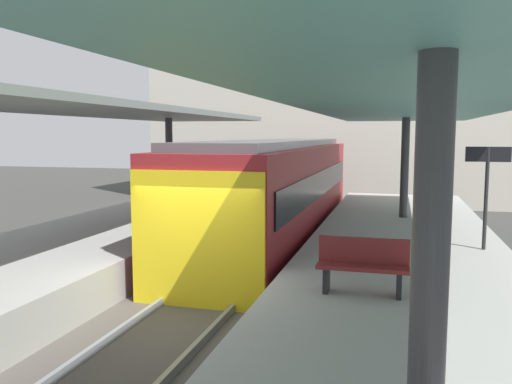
{
  "coord_description": "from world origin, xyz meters",
  "views": [
    {
      "loc": [
        3.57,
        -8.34,
        3.46
      ],
      "look_at": [
        -0.33,
        6.01,
        1.82
      ],
      "focal_mm": 36.46,
      "sensor_mm": 36.0,
      "label": 1
    }
  ],
  "objects_px": {
    "platform_sign": "(487,174)",
    "commuter_train": "(277,191)",
    "platform_bench": "(363,264)",
    "passenger_near_bench": "(169,195)"
  },
  "relations": [
    {
      "from": "commuter_train",
      "to": "platform_sign",
      "type": "bearing_deg",
      "value": -34.79
    },
    {
      "from": "platform_bench",
      "to": "passenger_near_bench",
      "type": "relative_size",
      "value": 0.86
    },
    {
      "from": "commuter_train",
      "to": "platform_bench",
      "type": "xyz_separation_m",
      "value": [
        3.11,
        -7.63,
        -0.26
      ]
    },
    {
      "from": "platform_bench",
      "to": "commuter_train",
      "type": "bearing_deg",
      "value": 112.16
    },
    {
      "from": "platform_sign",
      "to": "commuter_train",
      "type": "bearing_deg",
      "value": 145.21
    },
    {
      "from": "platform_sign",
      "to": "platform_bench",
      "type": "bearing_deg",
      "value": -121.08
    },
    {
      "from": "commuter_train",
      "to": "platform_bench",
      "type": "height_order",
      "value": "commuter_train"
    },
    {
      "from": "commuter_train",
      "to": "platform_bench",
      "type": "bearing_deg",
      "value": -67.84
    },
    {
      "from": "platform_sign",
      "to": "passenger_near_bench",
      "type": "height_order",
      "value": "platform_sign"
    },
    {
      "from": "commuter_train",
      "to": "passenger_near_bench",
      "type": "distance_m",
      "value": 3.67
    }
  ]
}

